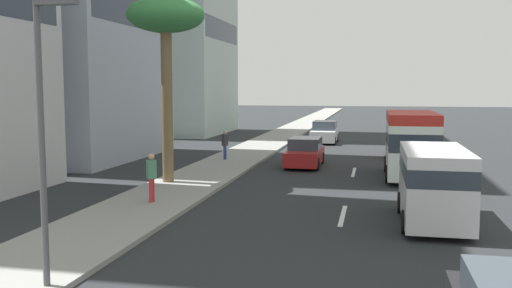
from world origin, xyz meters
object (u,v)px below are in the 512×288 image
object	(u,v)px
car_third	(402,144)
car_sixth	(325,133)
minibus_lead	(411,142)
pedestrian_mid_block	(152,175)
van_fifth	(434,181)
street_lamp	(45,106)
palm_tree	(166,23)
car_fourth	(305,153)
pedestrian_near_lamp	(225,144)

from	to	relation	value
car_third	car_sixth	distance (m)	9.47
minibus_lead	pedestrian_mid_block	xyz separation A→B (m)	(-8.67, 9.74, -0.58)
car_third	pedestrian_mid_block	size ratio (longest dim) A/B	2.37
van_fifth	street_lamp	bearing A→B (deg)	133.18
minibus_lead	van_fifth	xyz separation A→B (m)	(-9.36, -0.17, -0.35)
minibus_lead	palm_tree	distance (m)	12.80
van_fifth	car_sixth	size ratio (longest dim) A/B	1.09
car_fourth	street_lamp	world-z (taller)	street_lamp
car_fourth	street_lamp	bearing A→B (deg)	-8.12
car_third	car_sixth	bearing A→B (deg)	36.18
car_fourth	palm_tree	world-z (taller)	palm_tree
minibus_lead	car_fourth	xyz separation A→B (m)	(3.06, 5.49, -0.99)
car_third	car_sixth	world-z (taller)	car_sixth
minibus_lead	car_sixth	world-z (taller)	minibus_lead
minibus_lead	car_third	bearing A→B (deg)	-0.09
van_fifth	pedestrian_mid_block	world-z (taller)	van_fifth
car_fourth	street_lamp	size ratio (longest dim) A/B	0.74
car_third	pedestrian_mid_block	xyz separation A→B (m)	(-17.52, 9.75, 0.36)
car_sixth	pedestrian_near_lamp	distance (m)	13.54
car_fourth	palm_tree	distance (m)	11.10
minibus_lead	car_third	size ratio (longest dim) A/B	1.43
car_third	van_fifth	world-z (taller)	van_fifth
car_sixth	car_third	bearing A→B (deg)	36.18
minibus_lead	car_third	distance (m)	8.90
van_fifth	car_third	bearing A→B (deg)	0.48
pedestrian_near_lamp	palm_tree	world-z (taller)	palm_tree
car_third	pedestrian_near_lamp	size ratio (longest dim) A/B	2.53
minibus_lead	van_fifth	bearing A→B (deg)	-178.99
minibus_lead	street_lamp	bearing A→B (deg)	154.20
car_fourth	pedestrian_near_lamp	size ratio (longest dim) A/B	2.68
car_fourth	pedestrian_near_lamp	xyz separation A→B (m)	(0.75, 4.81, 0.33)
car_fourth	car_sixth	size ratio (longest dim) A/B	1.00
van_fifth	pedestrian_mid_block	size ratio (longest dim) A/B	2.74
minibus_lead	street_lamp	xyz separation A→B (m)	(-17.41, 8.42, 2.25)
car_third	car_fourth	bearing A→B (deg)	136.40
van_fifth	car_sixth	distance (m)	26.49
car_fourth	palm_tree	xyz separation A→B (m)	(-7.34, 5.27, 6.43)
minibus_lead	pedestrian_mid_block	distance (m)	13.05
car_fourth	pedestrian_near_lamp	distance (m)	4.88
minibus_lead	street_lamp	world-z (taller)	street_lamp
car_sixth	pedestrian_near_lamp	xyz separation A→B (m)	(-12.68, 4.73, 0.27)
car_third	palm_tree	distance (m)	18.15
van_fifth	pedestrian_near_lamp	size ratio (longest dim) A/B	2.93
street_lamp	pedestrian_mid_block	bearing A→B (deg)	8.61
pedestrian_near_lamp	street_lamp	size ratio (longest dim) A/B	0.27
minibus_lead	car_third	world-z (taller)	minibus_lead
car_sixth	palm_tree	world-z (taller)	palm_tree
pedestrian_mid_block	palm_tree	bearing A→B (deg)	58.21
palm_tree	car_sixth	bearing A→B (deg)	-14.02
pedestrian_near_lamp	minibus_lead	bearing A→B (deg)	100.50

